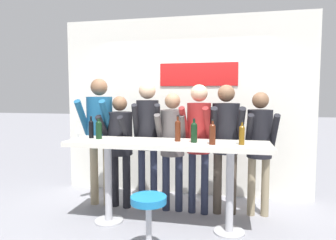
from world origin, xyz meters
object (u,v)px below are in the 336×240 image
object	(u,v)px
tasting_table	(166,155)
person_center_left	(147,129)
bar_stool	(149,217)
wine_bottle_4	(242,134)
person_far_right	(260,139)
person_right	(226,135)
person_left	(120,139)
wine_glass_0	(78,129)
wine_bottle_5	(91,128)
person_center_right	(199,133)
wine_bottle_2	(178,129)
person_far_left	(100,127)
wine_bottle_3	(212,133)
wine_bottle_1	(99,129)
wine_bottle_0	(194,131)
person_center	(172,138)

from	to	relation	value
tasting_table	person_center_left	xyz separation A→B (m)	(-0.38, 0.52, 0.24)
bar_stool	wine_bottle_4	world-z (taller)	wine_bottle_4
bar_stool	person_far_right	distance (m)	1.84
person_right	person_far_right	bearing A→B (deg)	-2.50
person_left	person_center_left	distance (m)	0.43
person_far_right	wine_glass_0	world-z (taller)	person_far_right
tasting_table	wine_bottle_5	xyz separation A→B (m)	(-1.01, 0.07, 0.29)
person_center_right	person_right	distance (m)	0.36
tasting_table	person_center_right	world-z (taller)	person_center_right
person_right	wine_bottle_2	xyz separation A→B (m)	(-0.56, -0.53, 0.11)
person_right	wine_glass_0	size ratio (longest dim) A/B	9.88
wine_bottle_2	wine_bottle_5	distance (m)	1.14
person_far_left	wine_bottle_3	world-z (taller)	person_far_left
person_left	wine_bottle_2	size ratio (longest dim) A/B	5.07
tasting_table	person_left	bearing A→B (deg)	146.93
person_center_right	wine_bottle_1	distance (m)	1.31
wine_bottle_2	wine_bottle_5	size ratio (longest dim) A/B	1.12
wine_bottle_1	wine_bottle_5	world-z (taller)	wine_bottle_5
person_far_right	wine_bottle_2	size ratio (longest dim) A/B	5.24
wine_bottle_4	person_left	bearing A→B (deg)	160.98
person_center_right	wine_bottle_4	size ratio (longest dim) A/B	6.60
person_left	wine_glass_0	world-z (taller)	person_left
person_center_left	wine_bottle_5	bearing A→B (deg)	-156.28
tasting_table	person_right	size ratio (longest dim) A/B	1.39
wine_bottle_1	wine_bottle_2	world-z (taller)	wine_bottle_2
wine_bottle_4	tasting_table	bearing A→B (deg)	176.09
wine_bottle_0	wine_bottle_1	distance (m)	1.21
wine_bottle_5	wine_bottle_3	bearing A→B (deg)	-6.80
bar_stool	wine_bottle_2	bearing A→B (deg)	77.88
person_far_left	person_center_left	distance (m)	0.72
person_center_right	person_left	bearing A→B (deg)	-173.70
person_left	wine_bottle_0	size ratio (longest dim) A/B	5.67
person_far_right	wine_bottle_3	xyz separation A→B (m)	(-0.57, -0.70, 0.16)
person_far_right	wine_bottle_2	distance (m)	1.15
person_center_right	wine_bottle_3	bearing A→B (deg)	-63.83
person_center	wine_bottle_0	distance (m)	0.67
person_far_right	wine_bottle_2	bearing A→B (deg)	-154.27
person_far_left	person_left	world-z (taller)	person_far_left
wine_bottle_4	wine_bottle_5	size ratio (longest dim) A/B	0.94
tasting_table	person_far_right	world-z (taller)	person_far_right
person_center_left	person_center_right	size ratio (longest dim) A/B	1.02
wine_bottle_5	person_center_left	bearing A→B (deg)	35.71
person_far_left	wine_glass_0	size ratio (longest dim) A/B	10.43
wine_bottle_0	wine_bottle_5	size ratio (longest dim) A/B	1.00
person_far_left	wine_bottle_2	xyz separation A→B (m)	(1.24, -0.50, 0.05)
tasting_table	wine_bottle_4	bearing A→B (deg)	-3.91
wine_bottle_1	person_center	bearing A→B (deg)	30.42
person_far_left	wine_bottle_0	xyz separation A→B (m)	(1.44, -0.54, 0.04)
person_far_right	tasting_table	bearing A→B (deg)	-155.55
tasting_table	wine_bottle_1	world-z (taller)	wine_bottle_1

